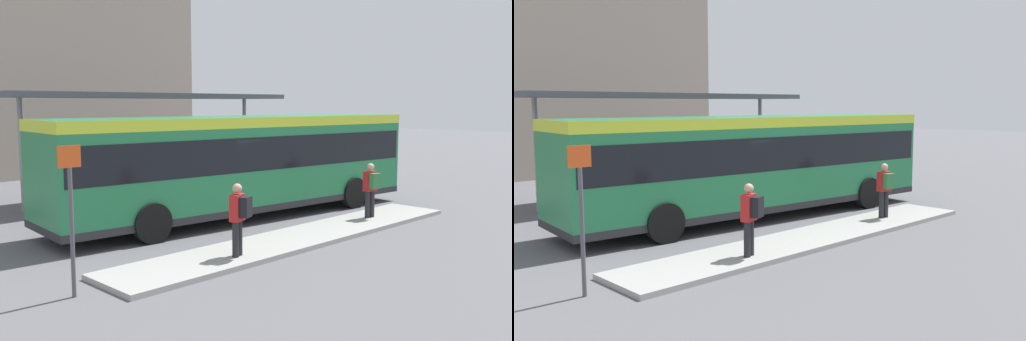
% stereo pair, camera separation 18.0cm
% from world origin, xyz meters
% --- Properties ---
extents(ground_plane, '(120.00, 120.00, 0.00)m').
position_xyz_m(ground_plane, '(0.00, 0.00, 0.00)').
color(ground_plane, '#5B5B60').
extents(curb_island, '(11.59, 1.80, 0.12)m').
position_xyz_m(curb_island, '(-0.93, -3.29, 0.06)').
color(curb_island, '#9E9E99').
rests_on(curb_island, ground_plane).
extents(city_bus, '(12.66, 3.65, 3.15)m').
position_xyz_m(city_bus, '(0.01, -0.00, 1.84)').
color(city_bus, '#237A47').
rests_on(city_bus, ground_plane).
extents(pedestrian_waiting, '(0.48, 0.52, 1.65)m').
position_xyz_m(pedestrian_waiting, '(-3.54, -3.64, 1.07)').
color(pedestrian_waiting, '#232328').
rests_on(pedestrian_waiting, curb_island).
extents(pedestrian_companion, '(0.44, 0.48, 1.64)m').
position_xyz_m(pedestrian_companion, '(2.28, -3.24, 1.06)').
color(pedestrian_companion, '#232328').
rests_on(pedestrian_companion, curb_island).
extents(bicycle_red, '(0.48, 1.69, 0.73)m').
position_xyz_m(bicycle_red, '(8.54, 1.75, 0.37)').
color(bicycle_red, black).
rests_on(bicycle_red, ground_plane).
extents(bicycle_white, '(0.48, 1.55, 0.67)m').
position_xyz_m(bicycle_white, '(8.16, 2.42, 0.34)').
color(bicycle_white, black).
rests_on(bicycle_white, ground_plane).
extents(bicycle_blue, '(0.48, 1.66, 0.72)m').
position_xyz_m(bicycle_blue, '(8.42, 3.10, 0.36)').
color(bicycle_blue, black).
rests_on(bicycle_blue, ground_plane).
extents(station_shelter, '(11.77, 3.19, 3.92)m').
position_xyz_m(station_shelter, '(0.50, 5.64, 3.78)').
color(station_shelter, '#4C515B').
rests_on(station_shelter, ground_plane).
extents(potted_planter_near_shelter, '(0.79, 0.79, 1.28)m').
position_xyz_m(potted_planter_near_shelter, '(1.12, 3.18, 0.67)').
color(potted_planter_near_shelter, slate).
rests_on(potted_planter_near_shelter, ground_plane).
extents(potted_planter_far_side, '(0.82, 0.82, 1.17)m').
position_xyz_m(potted_planter_far_side, '(5.15, 2.76, 0.60)').
color(potted_planter_far_side, slate).
rests_on(potted_planter_far_side, ground_plane).
extents(platform_sign, '(0.44, 0.08, 2.80)m').
position_xyz_m(platform_sign, '(-7.32, -3.23, 1.56)').
color(platform_sign, '#4C4C51').
rests_on(platform_sign, ground_plane).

